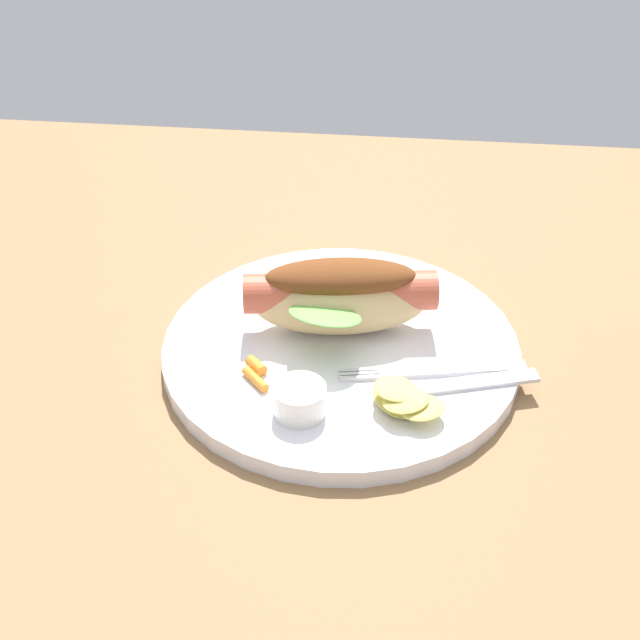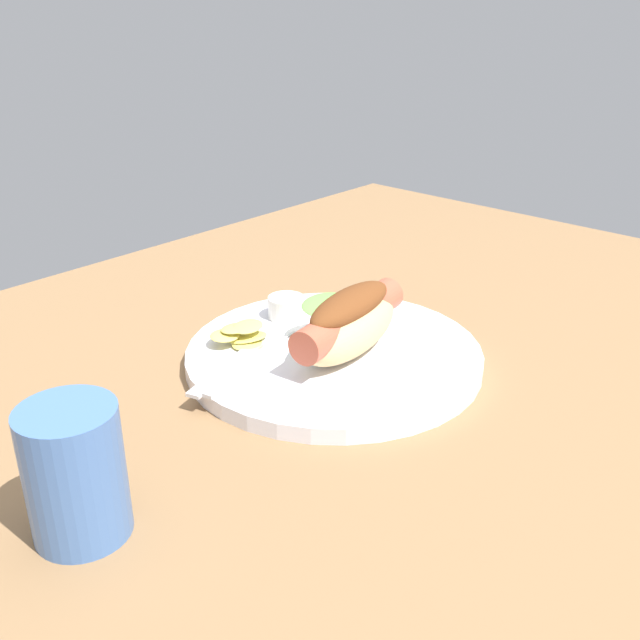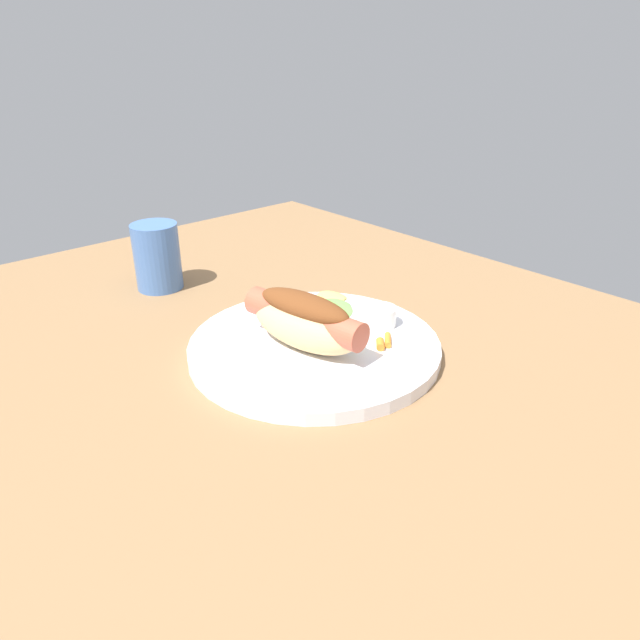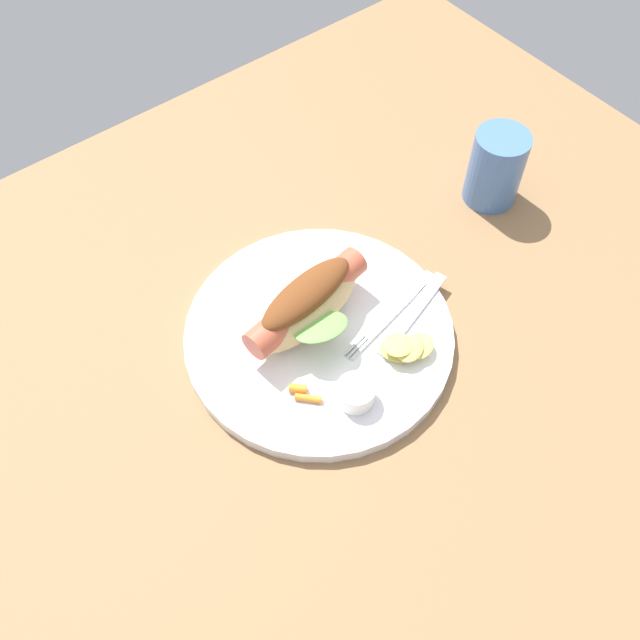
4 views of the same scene
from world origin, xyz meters
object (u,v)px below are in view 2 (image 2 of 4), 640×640
(plate, at_px, (334,355))
(knife, at_px, (231,365))
(sauce_ramekin, at_px, (286,307))
(carrot_garnish, at_px, (335,312))
(chips_pile, at_px, (241,335))
(hot_dog, at_px, (349,321))
(fork, at_px, (254,364))
(drinking_cup, at_px, (75,473))

(plate, height_order, knife, knife)
(sauce_ramekin, distance_m, carrot_garnish, 0.05)
(knife, xyz_separation_m, carrot_garnish, (-0.16, -0.01, 0.00))
(sauce_ramekin, relative_size, chips_pile, 0.60)
(hot_dog, bearing_deg, knife, 138.15)
(fork, distance_m, carrot_garnish, 0.14)
(hot_dog, height_order, drinking_cup, drinking_cup)
(plate, distance_m, fork, 0.09)
(plate, bearing_deg, knife, -26.42)
(hot_dog, height_order, fork, hot_dog)
(knife, bearing_deg, chips_pile, 20.17)
(hot_dog, relative_size, chips_pile, 2.46)
(knife, relative_size, chips_pile, 1.99)
(fork, relative_size, drinking_cup, 1.53)
(sauce_ramekin, height_order, chips_pile, sauce_ramekin)
(chips_pile, height_order, drinking_cup, drinking_cup)
(fork, xyz_separation_m, carrot_garnish, (-0.14, -0.02, 0.00))
(fork, xyz_separation_m, chips_pile, (-0.02, -0.05, 0.01))
(carrot_garnish, bearing_deg, sauce_ramekin, -42.69)
(fork, bearing_deg, drinking_cup, -174.07)
(fork, relative_size, knife, 1.14)
(sauce_ramekin, distance_m, knife, 0.13)
(plate, bearing_deg, drinking_cup, 6.90)
(hot_dog, bearing_deg, plate, 90.90)
(hot_dog, height_order, carrot_garnish, hot_dog)
(sauce_ramekin, bearing_deg, hot_dog, 79.27)
(sauce_ramekin, distance_m, drinking_cup, 0.36)
(drinking_cup, bearing_deg, fork, -163.06)
(sauce_ramekin, relative_size, carrot_garnish, 1.05)
(fork, height_order, knife, same)
(fork, bearing_deg, sauce_ramekin, 18.15)
(hot_dog, bearing_deg, chips_pile, 112.78)
(hot_dog, height_order, sauce_ramekin, hot_dog)
(sauce_ramekin, bearing_deg, drinking_cup, 20.97)
(chips_pile, bearing_deg, knife, 37.02)
(chips_pile, bearing_deg, plate, 125.21)
(hot_dog, relative_size, carrot_garnish, 4.27)
(plate, distance_m, chips_pile, 0.10)
(fork, distance_m, drinking_cup, 0.24)
(fork, bearing_deg, hot_dog, -41.98)
(fork, relative_size, chips_pile, 2.27)
(hot_dog, xyz_separation_m, knife, (0.10, -0.07, -0.03))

